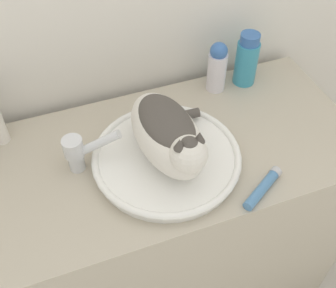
{
  "coord_description": "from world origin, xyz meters",
  "views": [
    {
      "loc": [
        -0.24,
        -0.49,
        1.75
      ],
      "look_at": [
        0.02,
        0.22,
        0.94
      ],
      "focal_mm": 45.0,
      "sensor_mm": 36.0,
      "label": 1
    }
  ],
  "objects": [
    {
      "name": "vanity_counter",
      "position": [
        0.0,
        0.28,
        0.42
      ],
      "size": [
        1.23,
        0.55,
        0.85
      ],
      "color": "#B2A893",
      "rests_on": "ground_plane"
    },
    {
      "name": "sink_basin",
      "position": [
        0.02,
        0.23,
        0.87
      ],
      "size": [
        0.41,
        0.41,
        0.04
      ],
      "color": "white",
      "rests_on": "vanity_counter"
    },
    {
      "name": "cat",
      "position": [
        0.02,
        0.22,
        0.98
      ],
      "size": [
        0.23,
        0.33,
        0.18
      ],
      "rotation": [
        0.0,
        0.0,
        4.81
      ],
      "color": "silver",
      "rests_on": "sink_basin"
    },
    {
      "name": "faucet",
      "position": [
        -0.2,
        0.3,
        0.92
      ],
      "size": [
        0.16,
        0.08,
        0.14
      ],
      "rotation": [
        0.0,
        0.0,
        -0.29
      ],
      "color": "silver",
      "rests_on": "vanity_counter"
    },
    {
      "name": "mouthwash_bottle",
      "position": [
        0.39,
        0.48,
        0.93
      ],
      "size": [
        0.07,
        0.07,
        0.18
      ],
      "color": "teal",
      "rests_on": "vanity_counter"
    },
    {
      "name": "lotion_bottle_white",
      "position": [
        0.29,
        0.48,
        0.93
      ],
      "size": [
        0.06,
        0.06,
        0.18
      ],
      "color": "silver",
      "rests_on": "vanity_counter"
    },
    {
      "name": "cream_tube",
      "position": [
        0.23,
        0.05,
        0.86
      ],
      "size": [
        0.15,
        0.1,
        0.03
      ],
      "rotation": [
        0.0,
        0.0,
        0.54
      ],
      "color": "#4C7FB2",
      "rests_on": "vanity_counter"
    }
  ]
}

